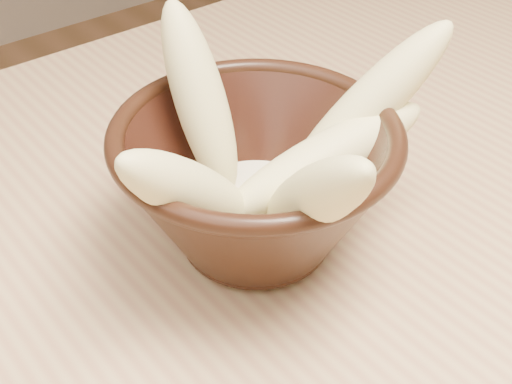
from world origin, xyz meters
The scene contains 8 objects.
table centered at (0.00, 0.00, 0.67)m, with size 1.20×0.80×0.75m.
bowl centered at (-0.06, 0.05, 0.81)m, with size 0.18×0.18×0.10m.
milk_puddle centered at (-0.06, 0.05, 0.78)m, with size 0.10×0.10×0.01m, color #F0E2C1.
banana_upright centered at (-0.06, 0.10, 0.84)m, with size 0.03×0.03×0.13m, color #DED383.
banana_left centered at (-0.11, 0.04, 0.83)m, with size 0.03×0.03×0.13m, color #DED383.
banana_right centered at (0.02, 0.03, 0.84)m, with size 0.03×0.03×0.15m, color #DED383.
banana_across centered at (-0.02, 0.03, 0.82)m, with size 0.03×0.03×0.14m, color #DED383.
banana_front centered at (-0.07, -0.01, 0.84)m, with size 0.03×0.03×0.15m, color #DED383.
Camera 1 is at (-0.28, -0.23, 1.08)m, focal length 50.00 mm.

